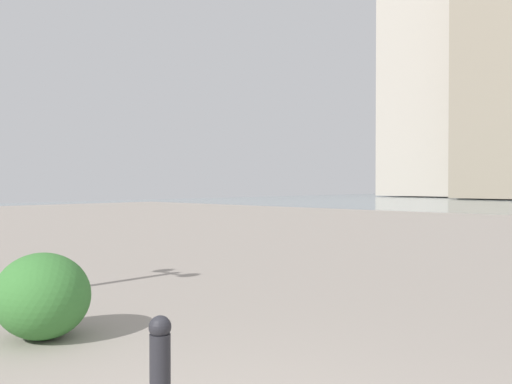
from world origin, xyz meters
name	(u,v)px	position (x,y,z in m)	size (l,w,h in m)	color
building_annex	(441,46)	(28.85, -67.86, 19.92)	(10.96, 14.84, 39.85)	#B2A899
bollard_near	(160,381)	(0.51, -0.40, 0.41)	(0.13, 0.13, 0.78)	#232328
shrub_round	(42,296)	(3.18, -0.97, 0.43)	(1.00, 0.90, 0.85)	#387533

